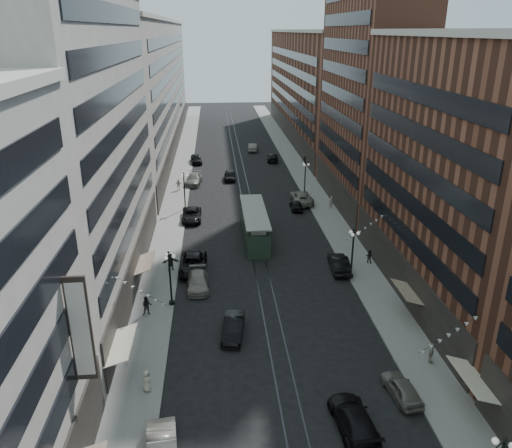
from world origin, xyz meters
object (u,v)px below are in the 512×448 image
object	(u,v)px
car_2	(193,264)
car_6	(354,419)
car_extra_1	(198,281)
streetcar	(255,225)
car_10	(339,263)
lamppost_se_far	(352,252)
car_12	(273,157)
pedestrian_1	(147,381)
car_7	(192,215)
car_13	(230,176)
car_9	(196,159)
pedestrian_9	(304,161)
lamppost_sw_far	(170,276)
car_14	(253,147)
car_8	(194,179)
pedestrian_7	(369,256)
car_5	(233,328)
lamppost_sw_mid	(184,190)
pedestrian_8	(331,202)
pedestrian_5	(171,262)
lamppost_se_mid	(305,177)
pedestrian_6	(179,185)
car_extra_0	(302,199)
pedestrian_4	(431,353)
car_4	(402,388)
pedestrian_2	(147,306)
car_extra_2	(296,205)

from	to	relation	value
car_2	car_6	bearing A→B (deg)	-63.05
car_extra_1	car_2	bearing A→B (deg)	97.19
streetcar	car_10	world-z (taller)	streetcar
lamppost_se_far	car_12	distance (m)	50.99
pedestrian_1	car_7	bearing A→B (deg)	-68.22
lamppost_se_far	car_13	distance (m)	39.86
car_9	pedestrian_9	distance (m)	21.21
lamppost_sw_far	car_2	distance (m)	7.73
car_12	car_14	distance (m)	9.69
pedestrian_9	car_7	bearing A→B (deg)	-112.09
car_8	pedestrian_7	bearing A→B (deg)	-51.94
car_5	pedestrian_7	size ratio (longest dim) A/B	3.02
car_12	pedestrian_7	size ratio (longest dim) A/B	3.35
lamppost_sw_mid	pedestrian_8	size ratio (longest dim) A/B	2.86
pedestrian_1	car_6	bearing A→B (deg)	-174.00
car_5	pedestrian_5	world-z (taller)	pedestrian_5
streetcar	lamppost_se_mid	bearing A→B (deg)	60.27
car_10	pedestrian_6	distance (m)	35.90
pedestrian_5	pedestrian_1	bearing A→B (deg)	-100.84
car_8	car_14	size ratio (longest dim) A/B	1.19
car_10	car_extra_0	distance (m)	22.49
pedestrian_4	pedestrian_7	world-z (taller)	pedestrian_4
lamppost_se_far	pedestrian_9	xyz separation A→B (m)	(3.28, 46.64, -2.07)
streetcar	car_2	world-z (taller)	streetcar
car_extra_0	car_extra_1	size ratio (longest dim) A/B	1.13
streetcar	pedestrian_7	xyz separation A→B (m)	(12.13, -8.62, -0.73)
lamppost_se_far	car_10	size ratio (longest dim) A/B	1.08
car_4	pedestrian_9	bearing A→B (deg)	-101.05
pedestrian_9	car_extra_1	size ratio (longest dim) A/B	0.34
car_2	pedestrian_8	distance (m)	26.73
car_12	pedestrian_8	distance (m)	29.73
pedestrian_2	pedestrian_6	xyz separation A→B (m)	(0.59, 38.10, -0.01)
streetcar	pedestrian_5	bearing A→B (deg)	-138.86
car_7	car_extra_2	size ratio (longest dim) A/B	1.36
car_5	car_6	size ratio (longest dim) A/B	0.85
lamppost_sw_far	car_extra_1	bearing A→B (deg)	53.78
car_12	pedestrian_8	world-z (taller)	pedestrian_8
car_8	pedestrian_5	world-z (taller)	pedestrian_5
car_6	car_13	bearing A→B (deg)	-88.71
pedestrian_1	lamppost_sw_far	bearing A→B (deg)	-69.15
lamppost_sw_far	pedestrian_9	world-z (taller)	lamppost_sw_far
lamppost_sw_mid	pedestrian_9	xyz separation A→B (m)	(21.68, 23.64, -2.07)
car_8	car_extra_1	xyz separation A→B (m)	(1.60, -36.86, -0.12)
lamppost_sw_mid	lamppost_se_far	world-z (taller)	same
car_9	car_extra_1	bearing A→B (deg)	-94.07
lamppost_sw_far	lamppost_sw_mid	world-z (taller)	same
car_9	pedestrian_8	world-z (taller)	pedestrian_8
pedestrian_2	pedestrian_5	bearing A→B (deg)	71.63
pedestrian_4	pedestrian_9	bearing A→B (deg)	19.91
car_5	car_7	world-z (taller)	car_5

